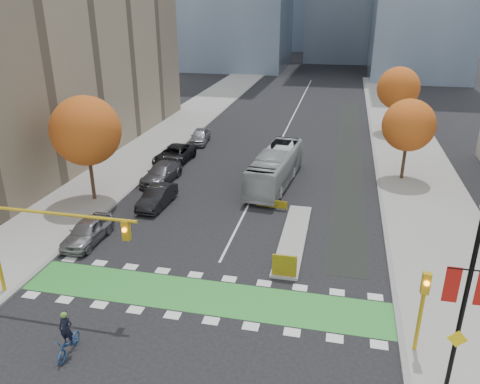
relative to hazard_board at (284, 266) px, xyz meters
The scene contains 24 objects.
ground 5.85m from the hazard_board, 133.60° to the right, with size 300.00×300.00×0.00m, color black.
sidewalk_west 23.59m from the hazard_board, 137.92° to the left, with size 7.00×120.00×0.15m, color gray.
sidewalk_east 18.45m from the hazard_board, 58.98° to the left, with size 7.00×120.00×0.15m, color gray.
curb_west 21.12m from the hazard_board, 131.54° to the left, with size 0.30×120.00×0.16m, color gray.
curb_east 16.92m from the hazard_board, 69.21° to the left, with size 0.30×120.00×0.16m, color gray.
bike_crossing 4.89m from the hazard_board, 145.98° to the right, with size 20.00×3.00×0.01m, color #2E8C32.
centre_line 36.03m from the hazard_board, 96.38° to the left, with size 0.15×70.00×0.01m, color silver.
bike_lane_paint 26.05m from the hazard_board, 82.27° to the left, with size 2.50×50.00×0.01m, color black.
median_island 4.85m from the hazard_board, 90.00° to the left, with size 1.60×10.00×0.16m, color gray.
hazard_board is the anchor object (origin of this frame).
building_west 35.18m from the hazard_board, 147.56° to the left, with size 16.00×44.00×25.00m, color gray.
tree_west 18.44m from the hazard_board, 154.01° to the left, with size 5.20×5.20×8.22m.
tree_east_near 19.93m from the hazard_board, 65.80° to the left, with size 4.40×4.40×7.08m.
tree_east_far 35.13m from the hazard_board, 75.88° to the left, with size 4.80×4.80×7.65m.
traffic_signal_west 13.23m from the hazard_board, 158.45° to the right, with size 8.53×0.56×5.20m.
traffic_signal_east 8.26m from the hazard_board, 35.92° to the right, with size 0.35×0.43×4.10m.
banner_lamppost 10.76m from the hazard_board, 41.79° to the right, with size 1.65×0.36×8.28m.
cyclist 11.80m from the hazard_board, 136.27° to the right, with size 0.81×1.96×2.22m.
bus 14.60m from the hazard_board, 100.55° to the left, with size 2.53×10.79×3.01m, color #A6ACAD.
parked_car_a 13.09m from the hazard_board, behind, with size 1.84×4.58×1.56m, color gray.
parked_car_b 13.32m from the hazard_board, 143.86° to the left, with size 1.60×4.60×1.52m, color black.
parked_car_c 17.83m from the hazard_board, 133.87° to the left, with size 2.15×5.29×1.54m, color #4D4C51.
parked_car_d 22.09m from the hazard_board, 126.06° to the left, with size 2.69×5.84×1.62m, color black.
parked_car_e 27.87m from the hazard_board, 116.82° to the left, with size 1.84×4.57×1.56m, color #99999E.
Camera 1 is at (6.47, -18.48, 14.65)m, focal length 35.00 mm.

